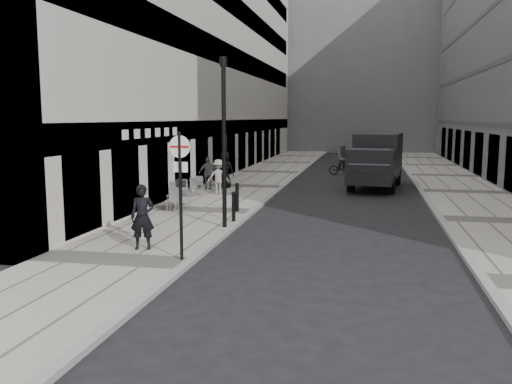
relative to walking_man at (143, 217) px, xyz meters
The scene contains 18 objects.
ground 4.28m from the walking_man, 67.34° to the right, with size 120.00×120.00×0.00m, color black.
sidewalk 14.20m from the walking_man, 91.61° to the left, with size 4.00×60.00×0.12m, color #A8A298.
far_sidewalk 17.72m from the walking_man, 53.18° to the left, with size 4.00×60.00×0.12m, color #A8A298.
building_left 22.58m from the walking_man, 102.02° to the left, with size 4.00×45.00×18.00m, color #B8B3A8.
building_far 53.20m from the walking_man, 86.60° to the left, with size 24.00×16.00×22.00m, color slate.
walking_man is the anchor object (origin of this frame).
sign_post 2.02m from the walking_man, 30.84° to the right, with size 0.56×0.12×3.23m.
lamppost 4.24m from the walking_man, 67.42° to the left, with size 0.25×0.25×5.48m.
bollard_near 4.65m from the walking_man, 71.73° to the left, with size 0.13×0.13×0.97m, color black.
bollard_far 6.49m from the walking_man, 80.29° to the left, with size 0.14×0.14×1.03m, color black.
panel_van 16.83m from the walking_man, 67.54° to the left, with size 2.97×6.27×2.85m.
cyclist 22.26m from the walking_man, 78.55° to the left, with size 1.91×0.98×1.96m.
pedestrian_a 12.49m from the walking_man, 98.48° to the left, with size 0.95×0.40×1.63m, color slate.
pedestrian_b 10.84m from the walking_man, 94.70° to the left, with size 1.05×0.61×1.63m, color gray.
pedestrian_c 13.22m from the walking_man, 95.19° to the left, with size 0.91×0.59×1.86m, color black.
cafe_table_near 6.32m from the walking_man, 100.94° to the left, with size 0.77×1.73×0.99m.
cafe_table_mid 7.51m from the walking_man, 102.31° to the left, with size 0.79×1.77×1.01m.
cafe_table_far 10.29m from the walking_man, 99.75° to the left, with size 0.66×1.50×0.85m.
Camera 1 is at (4.36, -9.73, 3.70)m, focal length 38.00 mm.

